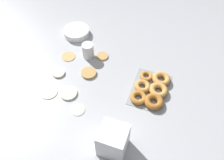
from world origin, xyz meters
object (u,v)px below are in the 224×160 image
object	(u,v)px
pancake_5	(69,56)
pancake_6	(58,73)
pancake_1	(89,73)
pancake_2	(49,92)
donut_tray	(152,89)
batter_bowl	(76,32)
pancake_0	(69,93)
paper_cup	(88,51)
pancake_3	(78,110)
pancake_4	(102,56)
container_stack	(113,140)

from	to	relation	value
pancake_5	pancake_6	bearing A→B (deg)	-177.43
pancake_1	pancake_2	distance (m)	0.28
pancake_2	donut_tray	size ratio (longest dim) A/B	0.37
pancake_1	pancake_2	xyz separation A→B (m)	(-0.22, 0.17, -0.00)
pancake_5	batter_bowl	distance (m)	0.24
pancake_0	pancake_1	bearing A→B (deg)	-15.70
pancake_5	paper_cup	size ratio (longest dim) A/B	0.88
batter_bowl	pancake_3	bearing A→B (deg)	-154.69
pancake_3	pancake_4	world-z (taller)	pancake_4
pancake_2	container_stack	distance (m)	0.54
pancake_2	pancake_5	bearing A→B (deg)	3.51
batter_bowl	pancake_5	bearing A→B (deg)	-168.94
pancake_1	pancake_4	bearing A→B (deg)	-8.95
pancake_4	paper_cup	xyz separation A→B (m)	(-0.03, 0.09, 0.05)
pancake_3	paper_cup	size ratio (longest dim) A/B	0.77
pancake_1	donut_tray	bearing A→B (deg)	-90.25
pancake_2	container_stack	world-z (taller)	container_stack
batter_bowl	pancake_2	bearing A→B (deg)	-173.24
pancake_4	batter_bowl	distance (m)	0.31
donut_tray	paper_cup	world-z (taller)	paper_cup
pancake_1	paper_cup	bearing A→B (deg)	23.26
pancake_0	pancake_2	bearing A→B (deg)	103.72
pancake_4	container_stack	xyz separation A→B (m)	(-0.59, -0.29, 0.08)
batter_bowl	pancake_0	bearing A→B (deg)	-160.28
pancake_1	donut_tray	xyz separation A→B (m)	(-0.00, -0.42, 0.01)
pancake_1	pancake_6	bearing A→B (deg)	109.34
pancake_4	pancake_6	size ratio (longest dim) A/B	0.99
pancake_0	batter_bowl	distance (m)	0.55
pancake_2	pancake_4	size ratio (longest dim) A/B	1.37
donut_tray	pancake_4	bearing A→B (deg)	65.77
donut_tray	container_stack	size ratio (longest dim) A/B	1.71
pancake_6	batter_bowl	world-z (taller)	batter_bowl
pancake_4	batter_bowl	bearing A→B (deg)	59.63
paper_cup	pancake_5	bearing A→B (deg)	111.38
pancake_1	container_stack	bearing A→B (deg)	-143.15
pancake_6	donut_tray	size ratio (longest dim) A/B	0.27
batter_bowl	paper_cup	size ratio (longest dim) A/B	1.80
donut_tray	pancake_5	bearing A→B (deg)	80.87
pancake_1	batter_bowl	world-z (taller)	batter_bowl
pancake_6	pancake_0	bearing A→B (deg)	-132.80
paper_cup	batter_bowl	bearing A→B (deg)	43.81
pancake_1	pancake_3	xyz separation A→B (m)	(-0.27, -0.05, -0.00)
pancake_5	container_stack	xyz separation A→B (m)	(-0.52, -0.51, 0.08)
pancake_1	paper_cup	distance (m)	0.17
pancake_1	pancake_4	distance (m)	0.18
pancake_4	pancake_0	bearing A→B (deg)	167.50
pancake_6	donut_tray	world-z (taller)	donut_tray
pancake_2	pancake_6	distance (m)	0.15
pancake_1	container_stack	size ratio (longest dim) A/B	0.56
pancake_6	donut_tray	distance (m)	0.61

